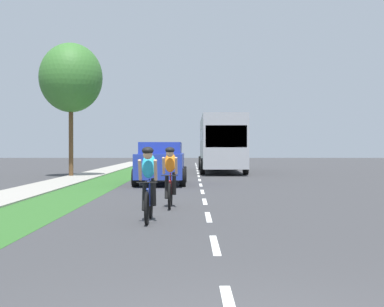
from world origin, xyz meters
TOP-DOWN VIEW (x-y plane):
  - ground_plane at (0.00, 20.00)m, footprint 120.00×120.00m
  - grass_verge at (-4.30, 20.00)m, footprint 1.99×70.00m
  - sidewalk_concrete at (-6.22, 20.00)m, footprint 1.83×70.00m
  - lane_markings_center at (0.00, 24.00)m, footprint 0.12×54.30m
  - cyclist_lead at (-1.28, 7.46)m, footprint 0.42×1.72m
  - cyclist_trailing at (-0.93, 10.18)m, footprint 0.42×1.72m
  - suv_blue at (-1.69, 19.25)m, footprint 2.15×4.70m
  - bus_silver at (1.49, 31.22)m, footprint 2.78×11.60m
  - street_tree_near at (-6.89, 25.33)m, footprint 3.38×3.38m

SIDE VIEW (x-z plane):
  - ground_plane at x=0.00m, z-range 0.00..0.00m
  - grass_verge at x=-4.30m, z-range 0.00..0.01m
  - lane_markings_center at x=0.00m, z-range 0.00..0.01m
  - sidewalk_concrete at x=-6.22m, z-range -0.05..0.06m
  - cyclist_lead at x=-1.28m, z-range 0.02..1.60m
  - cyclist_trailing at x=-0.93m, z-range 0.02..1.60m
  - suv_blue at x=-1.69m, z-range 0.05..1.84m
  - bus_silver at x=1.49m, z-range 0.24..3.72m
  - street_tree_near at x=-6.89m, z-range 1.72..8.92m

